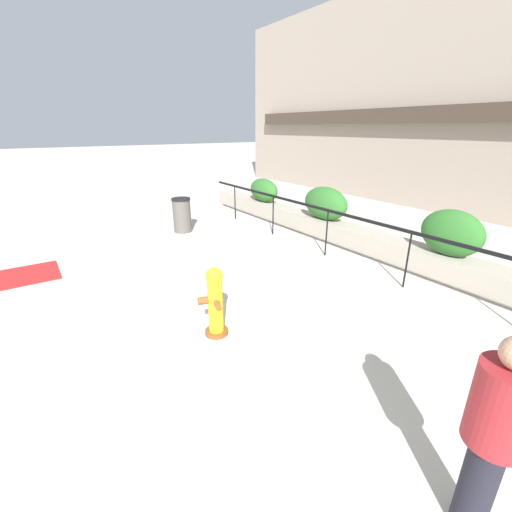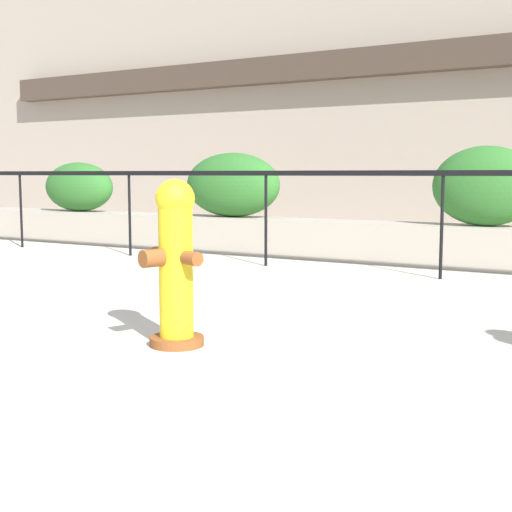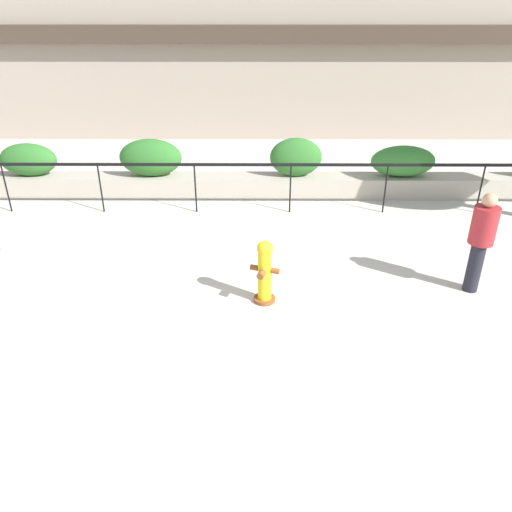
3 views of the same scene
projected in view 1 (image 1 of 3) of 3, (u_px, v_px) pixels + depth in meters
name	position (u px, v px, depth m)	size (l,w,h in m)	color
ground_plane	(160.00, 386.00, 4.16)	(120.00, 120.00, 0.00)	beige
planter_wall_low	(436.00, 264.00, 7.21)	(18.00, 0.70, 0.50)	#ADA393
fence_railing_segment	(411.00, 238.00, 6.37)	(15.00, 0.05, 1.15)	black
hedge_bush_0	(264.00, 190.00, 11.88)	(1.38, 0.62, 0.80)	#2D6B28
hedge_bush_1	(325.00, 203.00, 9.55)	(1.51, 0.68, 0.91)	#2D6B28
hedge_bush_2	(452.00, 233.00, 6.82)	(1.26, 0.58, 0.94)	#2D6B28
fire_hydrant	(215.00, 301.00, 5.02)	(0.48, 0.48, 1.08)	brown
pedestrian	(495.00, 430.00, 2.36)	(0.55, 0.55, 1.73)	black
tactile_warning_pad	(26.00, 275.00, 7.25)	(1.22, 1.22, 0.01)	#B22323
trash_bin	(182.00, 215.00, 10.13)	(0.55, 0.55, 1.01)	#56514C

